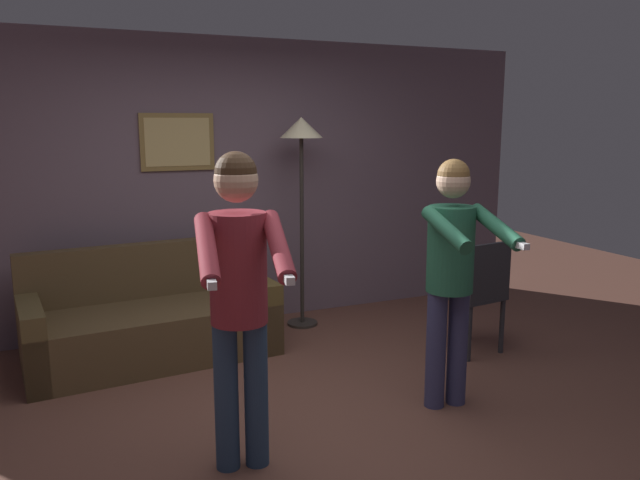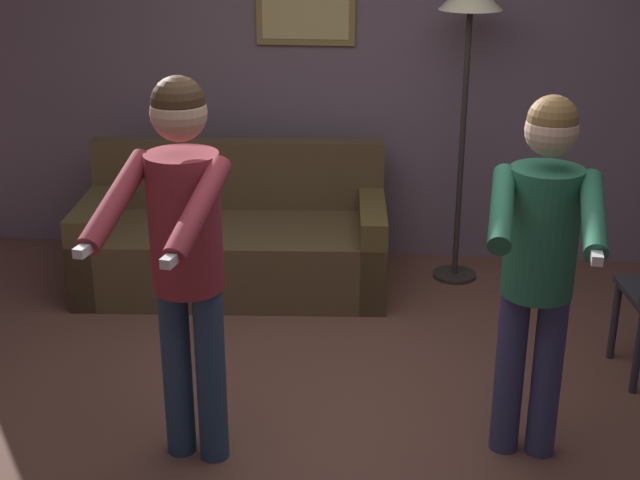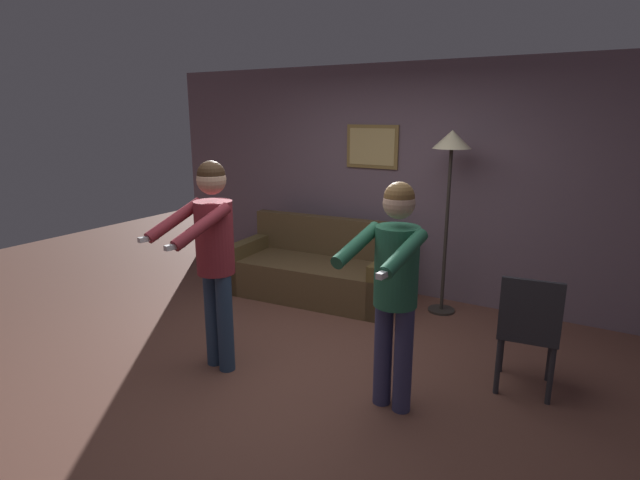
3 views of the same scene
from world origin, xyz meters
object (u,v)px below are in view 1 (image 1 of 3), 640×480
person_standing_left (239,283)px  person_standing_right (452,262)px  couch (151,323)px  dining_chair_distant (479,291)px  torchiere_lamp (301,148)px

person_standing_left → person_standing_right: person_standing_left is taller
couch → person_standing_left: (0.19, -1.87, 0.76)m
person_standing_left → dining_chair_distant: 2.46m
person_standing_right → torchiere_lamp: bearing=96.8°
couch → dining_chair_distant: (2.43, -1.00, 0.25)m
torchiere_lamp → dining_chair_distant: bearing=-51.0°
torchiere_lamp → person_standing_right: bearing=-83.2°
couch → torchiere_lamp: bearing=10.5°
couch → torchiere_lamp: 1.97m
couch → person_standing_left: 2.03m
couch → torchiere_lamp: size_ratio=1.03×
torchiere_lamp → person_standing_left: size_ratio=1.11×
person_standing_left → person_standing_right: 1.47m
torchiere_lamp → person_standing_right: (0.23, -1.95, -0.65)m
person_standing_left → couch: bearing=95.7°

